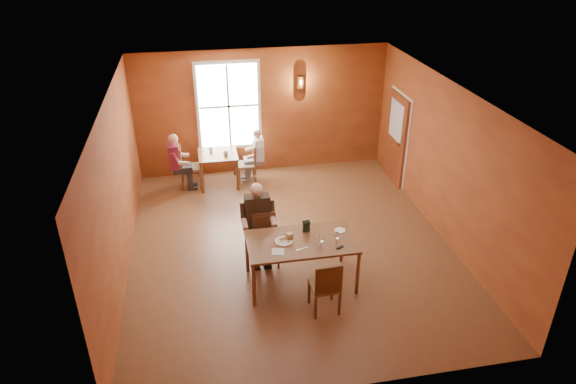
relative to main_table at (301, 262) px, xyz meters
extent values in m
cube|color=brown|center=(0.04, 1.16, -0.42)|extent=(6.00, 7.00, 0.01)
cube|color=brown|center=(0.04, 4.66, 1.08)|extent=(6.00, 0.04, 3.00)
cube|color=brown|center=(0.04, -2.34, 1.08)|extent=(6.00, 0.04, 3.00)
cube|color=brown|center=(-2.96, 1.16, 1.08)|extent=(0.04, 7.00, 3.00)
cube|color=brown|center=(3.04, 1.16, 1.08)|extent=(0.04, 7.00, 3.00)
cube|color=white|center=(0.04, 1.16, 2.58)|extent=(6.00, 7.00, 0.04)
cube|color=white|center=(-0.76, 4.61, 1.28)|extent=(1.36, 0.10, 1.96)
cube|color=maroon|center=(2.98, 3.46, 0.63)|extent=(0.12, 1.04, 2.10)
cylinder|color=brown|center=(0.94, 4.56, 1.78)|extent=(0.16, 0.16, 0.28)
cylinder|color=white|center=(-0.28, 0.03, 0.44)|extent=(0.41, 0.41, 0.04)
cube|color=tan|center=(-0.18, 0.06, 0.48)|extent=(0.12, 0.12, 0.12)
cube|color=black|center=(0.15, 0.27, 0.53)|extent=(0.14, 0.09, 0.21)
cube|color=silver|center=(-0.03, -0.23, 0.42)|extent=(0.20, 0.07, 0.00)
cube|color=silver|center=(-0.43, -0.24, 0.43)|extent=(0.23, 0.23, 0.01)
cylinder|color=silver|center=(0.72, 0.18, 0.43)|extent=(0.23, 0.23, 0.01)
cube|color=black|center=(0.58, -0.32, 0.43)|extent=(0.14, 0.10, 0.02)
imported|color=white|center=(-0.94, 3.88, 0.40)|extent=(0.13, 0.13, 0.10)
imported|color=white|center=(-1.26, 4.17, 0.40)|extent=(0.12, 0.12, 0.09)
camera|label=1|loc=(-1.53, -6.96, 5.14)|focal=32.00mm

